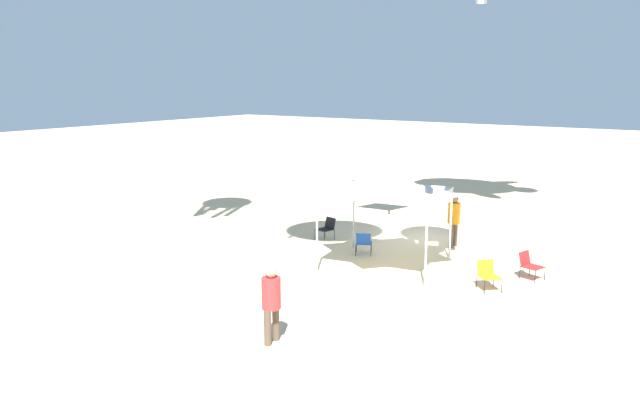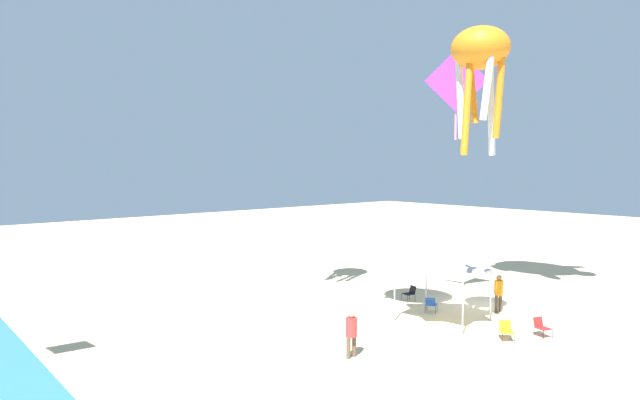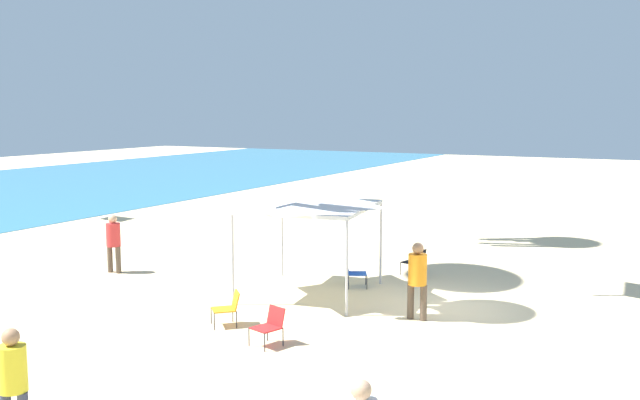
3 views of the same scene
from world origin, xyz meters
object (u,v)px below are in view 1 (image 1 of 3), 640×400
object	(u,v)px
folding_chair_left_of_tent	(529,264)
folding_chair_right_of_tent	(364,242)
canopy_tent	(387,186)
folding_chair_facing_ocean	(327,227)
person_by_tent	(271,298)
folding_chair_near_cooler	(488,273)
person_far_stroller	(454,217)

from	to	relation	value
folding_chair_left_of_tent	folding_chair_right_of_tent	bearing A→B (deg)	113.28
canopy_tent	folding_chair_facing_ocean	bearing A→B (deg)	-27.40
folding_chair_facing_ocean	canopy_tent	bearing A→B (deg)	-13.84
folding_chair_facing_ocean	person_by_tent	distance (m)	9.39
folding_chair_facing_ocean	folding_chair_right_of_tent	world-z (taller)	same
folding_chair_left_of_tent	folding_chair_near_cooler	world-z (taller)	same
folding_chair_right_of_tent	person_far_stroller	size ratio (longest dim) A/B	0.43
folding_chair_right_of_tent	person_by_tent	size ratio (longest dim) A/B	0.44
folding_chair_right_of_tent	person_far_stroller	bearing A→B (deg)	-155.92
folding_chair_facing_ocean	folding_chair_left_of_tent	bearing A→B (deg)	9.92
folding_chair_near_cooler	person_by_tent	world-z (taller)	person_by_tent
folding_chair_near_cooler	person_far_stroller	world-z (taller)	person_far_stroller
folding_chair_right_of_tent	person_far_stroller	xyz separation A→B (m)	(-2.15, -2.73, 0.64)
canopy_tent	folding_chair_near_cooler	distance (m)	4.11
canopy_tent	folding_chair_left_of_tent	xyz separation A→B (m)	(-4.21, -1.29, -2.17)
folding_chair_right_of_tent	person_by_tent	distance (m)	7.64
folding_chair_near_cooler	person_by_tent	size ratio (longest dim) A/B	0.44
folding_chair_left_of_tent	folding_chair_near_cooler	xyz separation A→B (m)	(0.73, 1.61, 0.00)
folding_chair_right_of_tent	folding_chair_near_cooler	xyz separation A→B (m)	(-4.70, 1.03, 0.00)
canopy_tent	folding_chair_right_of_tent	distance (m)	2.59
folding_chair_near_cooler	folding_chair_right_of_tent	bearing A→B (deg)	123.25
folding_chair_left_of_tent	person_far_stroller	bearing A→B (deg)	74.06
folding_chair_left_of_tent	folding_chair_facing_ocean	bearing A→B (deg)	103.54
canopy_tent	folding_chair_left_of_tent	distance (m)	4.91
folding_chair_near_cooler	person_by_tent	xyz separation A→B (m)	(2.87, 6.36, 0.60)
folding_chair_right_of_tent	folding_chair_left_of_tent	distance (m)	5.47
folding_chair_right_of_tent	folding_chair_left_of_tent	bearing A→B (deg)	158.40
canopy_tent	person_far_stroller	distance (m)	3.88
folding_chair_right_of_tent	person_by_tent	xyz separation A→B (m)	(-1.83, 7.39, 0.60)
canopy_tent	person_by_tent	xyz separation A→B (m)	(-0.61, 6.68, -1.57)
folding_chair_facing_ocean	folding_chair_near_cooler	bearing A→B (deg)	-3.31
folding_chair_facing_ocean	folding_chair_right_of_tent	distance (m)	2.45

